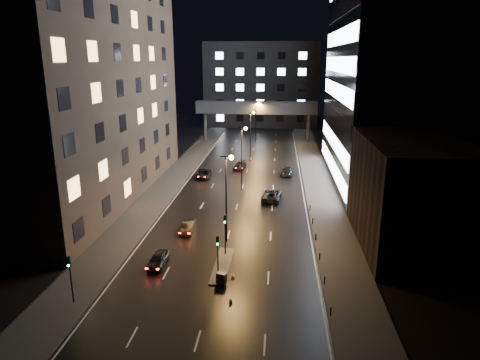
{
  "coord_description": "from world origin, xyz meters",
  "views": [
    {
      "loc": [
        5.62,
        -36.89,
        20.24
      ],
      "look_at": [
        0.47,
        19.86,
        4.0
      ],
      "focal_mm": 32.0,
      "sensor_mm": 36.0,
      "label": 1
    }
  ],
  "objects_px": {
    "car_away_a": "(158,260)",
    "utility_cabinet": "(221,278)",
    "car_away_d": "(240,166)",
    "car_toward_b": "(287,171)",
    "car_away_c": "(204,174)",
    "car_away_b": "(188,227)",
    "car_toward_a": "(272,195)"
  },
  "relations": [
    {
      "from": "car_away_a",
      "to": "utility_cabinet",
      "type": "bearing_deg",
      "value": -23.98
    },
    {
      "from": "car_away_d",
      "to": "utility_cabinet",
      "type": "xyz_separation_m",
      "value": [
        2.2,
        -43.11,
        0.02
      ]
    },
    {
      "from": "car_toward_b",
      "to": "car_away_c",
      "type": "bearing_deg",
      "value": 15.28
    },
    {
      "from": "car_away_a",
      "to": "car_toward_b",
      "type": "distance_m",
      "value": 38.92
    },
    {
      "from": "car_away_a",
      "to": "car_away_c",
      "type": "relative_size",
      "value": 0.79
    },
    {
      "from": "car_away_b",
      "to": "car_toward_b",
      "type": "relative_size",
      "value": 0.74
    },
    {
      "from": "car_away_a",
      "to": "car_toward_b",
      "type": "xyz_separation_m",
      "value": [
        13.45,
        36.52,
        0.1
      ]
    },
    {
      "from": "car_away_b",
      "to": "car_toward_b",
      "type": "distance_m",
      "value": 30.24
    },
    {
      "from": "car_away_a",
      "to": "car_away_d",
      "type": "bearing_deg",
      "value": 84.27
    },
    {
      "from": "car_away_d",
      "to": "car_toward_b",
      "type": "height_order",
      "value": "car_toward_b"
    },
    {
      "from": "car_away_d",
      "to": "car_toward_a",
      "type": "xyz_separation_m",
      "value": [
        6.36,
        -18.0,
        0.11
      ]
    },
    {
      "from": "car_toward_b",
      "to": "car_toward_a",
      "type": "bearing_deg",
      "value": 83.47
    },
    {
      "from": "car_toward_b",
      "to": "utility_cabinet",
      "type": "xyz_separation_m",
      "value": [
        -6.56,
        -39.73,
        -0.09
      ]
    },
    {
      "from": "car_away_a",
      "to": "utility_cabinet",
      "type": "xyz_separation_m",
      "value": [
        6.89,
        -3.21,
        0.02
      ]
    },
    {
      "from": "car_away_a",
      "to": "car_away_d",
      "type": "distance_m",
      "value": 40.18
    },
    {
      "from": "car_away_a",
      "to": "car_toward_a",
      "type": "relative_size",
      "value": 0.71
    },
    {
      "from": "car_toward_b",
      "to": "car_away_d",
      "type": "bearing_deg",
      "value": -18.26
    },
    {
      "from": "car_toward_a",
      "to": "car_toward_b",
      "type": "relative_size",
      "value": 1.05
    },
    {
      "from": "utility_cabinet",
      "to": "car_away_b",
      "type": "bearing_deg",
      "value": 135.26
    },
    {
      "from": "car_away_c",
      "to": "car_away_d",
      "type": "bearing_deg",
      "value": 46.4
    },
    {
      "from": "car_away_d",
      "to": "car_toward_a",
      "type": "height_order",
      "value": "car_toward_a"
    },
    {
      "from": "car_away_c",
      "to": "car_away_b",
      "type": "bearing_deg",
      "value": -86.78
    },
    {
      "from": "car_away_d",
      "to": "utility_cabinet",
      "type": "bearing_deg",
      "value": -79.89
    },
    {
      "from": "car_toward_a",
      "to": "car_toward_b",
      "type": "bearing_deg",
      "value": -93.67
    },
    {
      "from": "car_away_d",
      "to": "utility_cabinet",
      "type": "distance_m",
      "value": 43.16
    },
    {
      "from": "car_away_a",
      "to": "car_away_b",
      "type": "distance_m",
      "value": 8.95
    },
    {
      "from": "car_away_a",
      "to": "car_away_c",
      "type": "distance_m",
      "value": 33.32
    },
    {
      "from": "car_toward_b",
      "to": "utility_cabinet",
      "type": "bearing_deg",
      "value": 83.44
    },
    {
      "from": "car_away_c",
      "to": "car_toward_b",
      "type": "xyz_separation_m",
      "value": [
        14.57,
        3.22,
        0.08
      ]
    },
    {
      "from": "car_away_d",
      "to": "car_toward_a",
      "type": "distance_m",
      "value": 19.09
    },
    {
      "from": "car_away_c",
      "to": "utility_cabinet",
      "type": "relative_size",
      "value": 4.66
    },
    {
      "from": "car_away_b",
      "to": "car_away_c",
      "type": "distance_m",
      "value": 24.55
    }
  ]
}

